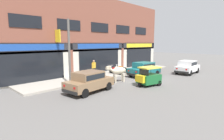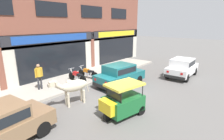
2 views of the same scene
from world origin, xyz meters
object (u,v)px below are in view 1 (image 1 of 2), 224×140
object	(u,v)px
car_0	(188,66)
car_2	(89,81)
motorcycle_1	(121,69)
cow	(118,71)
auto_rickshaw	(148,78)
motorcycle_0	(115,70)
utility_pole	(69,52)
pedestrian	(94,66)
car_1	(144,68)

from	to	relation	value
car_0	car_2	distance (m)	12.41
car_0	car_2	bearing A→B (deg)	170.49
motorcycle_1	cow	bearing A→B (deg)	-143.22
auto_rickshaw	motorcycle_0	distance (m)	5.23
motorcycle_0	utility_pole	distance (m)	6.28
auto_rickshaw	pedestrian	xyz separation A→B (m)	(-0.86, 5.65, 0.47)
pedestrian	auto_rickshaw	bearing A→B (deg)	-81.31
car_0	motorcycle_1	size ratio (longest dim) A/B	2.02
cow	pedestrian	world-z (taller)	pedestrian
pedestrian	car_2	bearing A→B (deg)	-133.73
auto_rickshaw	motorcycle_1	bearing A→B (deg)	62.96
utility_pole	auto_rickshaw	bearing A→B (deg)	-45.29
cow	auto_rickshaw	xyz separation A→B (m)	(0.71, -2.59, -0.35)
car_0	pedestrian	xyz separation A→B (m)	(-8.73, 5.73, 0.32)
auto_rickshaw	motorcycle_0	size ratio (longest dim) A/B	1.17
car_0	utility_pole	bearing A→B (deg)	159.89
cow	utility_pole	distance (m)	4.39
car_1	motorcycle_0	size ratio (longest dim) A/B	2.06
car_1	pedestrian	xyz separation A→B (m)	(-4.01, 3.14, 0.32)
cow	pedestrian	bearing A→B (deg)	92.81
car_1	car_2	size ratio (longest dim) A/B	1.00
motorcycle_0	motorcycle_1	xyz separation A→B (m)	(1.06, 0.06, 0.00)
cow	motorcycle_0	size ratio (longest dim) A/B	1.17
car_1	utility_pole	xyz separation A→B (m)	(-7.50, 1.89, 1.86)
car_2	pedestrian	bearing A→B (deg)	46.27
car_0	utility_pole	xyz separation A→B (m)	(-12.22, 4.47, 1.86)
car_0	pedestrian	distance (m)	10.44
car_0	motorcycle_0	bearing A→B (deg)	141.35
auto_rickshaw	car_0	bearing A→B (deg)	-0.53
motorcycle_1	utility_pole	xyz separation A→B (m)	(-6.94, -0.66, 2.14)
car_2	motorcycle_1	bearing A→B (deg)	23.86
car_2	utility_pole	distance (m)	3.05
car_1	car_2	distance (m)	7.54
car_2	pedestrian	size ratio (longest dim) A/B	2.33
cow	auto_rickshaw	world-z (taller)	cow
pedestrian	utility_pole	xyz separation A→B (m)	(-3.49, -1.25, 1.54)
cow	motorcycle_1	distance (m)	4.14
car_1	pedestrian	world-z (taller)	pedestrian
car_1	motorcycle_0	xyz separation A→B (m)	(-1.63, 2.49, -0.28)
motorcycle_0	motorcycle_1	size ratio (longest dim) A/B	1.00
car_1	utility_pole	distance (m)	7.95
cow	motorcycle_0	xyz separation A→B (m)	(2.23, 2.41, -0.47)
car_0	motorcycle_1	bearing A→B (deg)	135.84
pedestrian	utility_pole	bearing A→B (deg)	-160.26
car_1	motorcycle_0	bearing A→B (deg)	123.13
car_0	car_2	world-z (taller)	same
car_0	pedestrian	world-z (taller)	pedestrian
car_0	utility_pole	distance (m)	13.14
car_2	utility_pole	size ratio (longest dim) A/B	0.74
cow	car_2	bearing A→B (deg)	-170.46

